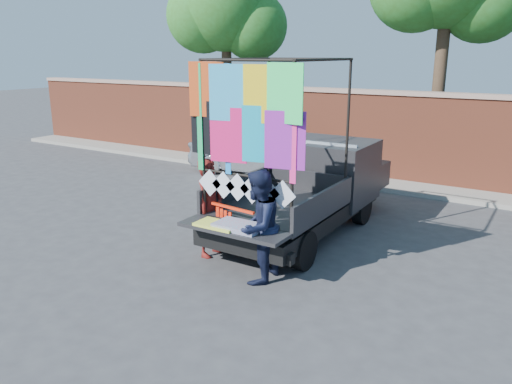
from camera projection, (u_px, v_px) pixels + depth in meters
The scene contains 9 objects.
ground at pixel (262, 261), 8.97m from camera, with size 90.00×90.00×0.00m, color #38383A.
brick_wall at pixel (388, 136), 14.34m from camera, with size 30.00×0.45×2.61m.
curb at pixel (377, 183), 14.10m from camera, with size 30.00×1.20×0.12m, color gray.
tree_left at pixel (225, 9), 17.54m from camera, with size 4.20×3.30×7.05m.
pickup_truck at pixel (316, 185), 10.65m from camera, with size 2.23×5.61×3.53m.
sedan at pixel (256, 153), 15.34m from camera, with size 1.41×4.03×1.33m, color #B0B3B8.
woman at pixel (210, 208), 9.05m from camera, with size 0.66×0.43×1.81m, color maroon.
man at pixel (258, 227), 7.98m from camera, with size 0.90×0.70×1.86m, color #151B36.
streamer_bundle at pixel (227, 218), 8.56m from camera, with size 0.94×0.16×0.65m.
Camera 1 is at (4.31, -7.10, 3.60)m, focal length 35.00 mm.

